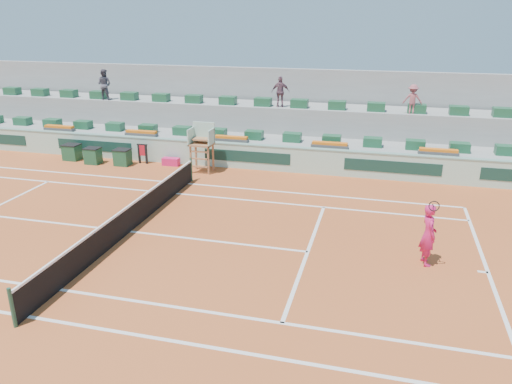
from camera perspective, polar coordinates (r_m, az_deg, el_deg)
ground at (r=18.44m, az=-14.17°, el=-4.41°), size 90.00×90.00×0.00m
seating_tier_lower at (r=27.56m, az=-3.77°, el=5.53°), size 36.00×4.00×1.20m
seating_tier_upper at (r=28.88m, az=-2.81°, el=7.63°), size 36.00×2.40×2.60m
stadium_back_wall at (r=30.21m, az=-1.92°, el=9.93°), size 36.00×0.40×4.40m
player_bag at (r=25.94m, az=-9.70°, el=3.44°), size 0.87×0.39×0.39m
spectator_left at (r=30.78m, az=-16.95°, el=11.68°), size 0.85×0.66×1.74m
spectator_mid at (r=27.11m, az=2.82°, el=11.37°), size 1.01×0.59×1.62m
spectator_right at (r=26.45m, az=17.46°, el=10.10°), size 0.96×0.58×1.45m
court_lines at (r=18.44m, az=-14.17°, el=-4.40°), size 23.89×11.09×0.01m
tennis_net at (r=18.24m, az=-14.30°, el=-2.90°), size 0.10×11.97×1.10m
advertising_hoarding at (r=25.53m, az=-5.27°, el=4.41°), size 36.00×0.34×1.26m
umpire_chair at (r=24.40m, az=-6.18°, el=5.86°), size 1.10×0.90×2.40m
seat_row_lower at (r=26.54m, az=-4.42°, el=6.77°), size 32.90×0.60×0.44m
seat_row_upper at (r=28.03m, az=-3.23°, el=10.42°), size 32.90×0.60×0.44m
flower_planters at (r=26.35m, az=-8.09°, el=6.35°), size 26.80×0.36×0.28m
drink_cooler_a at (r=26.44m, az=-15.01°, el=3.87°), size 0.80×0.69×0.84m
drink_cooler_b at (r=27.16m, az=-18.14°, el=3.97°), size 0.77×0.67×0.84m
drink_cooler_c at (r=28.25m, az=-20.30°, el=4.31°), size 0.85×0.73×0.84m
towel_rack at (r=26.44m, az=-12.84°, el=4.47°), size 0.57×0.09×1.03m
tennis_player at (r=16.18m, az=19.10°, el=-4.61°), size 0.65×0.97×2.28m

